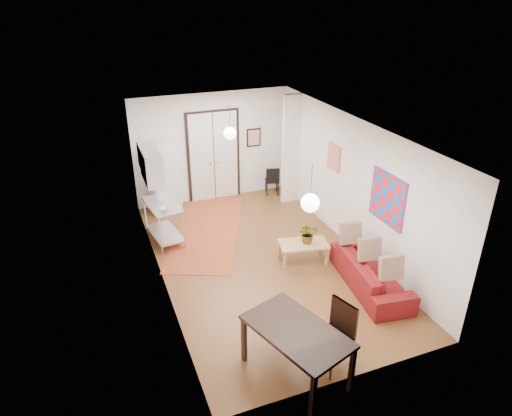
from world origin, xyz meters
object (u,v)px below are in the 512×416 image
object	(u,v)px
dining_chair_near	(329,328)
black_side_chair	(271,177)
coffee_table	(303,246)
kitchen_counter	(164,217)
fridge	(164,178)
sofa	(371,273)
dining_chair_far	(329,328)
dining_table	(297,335)

from	to	relation	value
dining_chair_near	black_side_chair	distance (m)	6.49
coffee_table	kitchen_counter	bearing A→B (deg)	142.28
dining_chair_near	black_side_chair	size ratio (longest dim) A/B	1.32
fridge	coffee_table	bearing A→B (deg)	-65.64
sofa	dining_chair_near	distance (m)	2.27
dining_chair_far	dining_chair_near	bearing A→B (deg)	0.00
coffee_table	dining_chair_far	bearing A→B (deg)	-109.03
kitchen_counter	dining_chair_far	size ratio (longest dim) A/B	1.18
coffee_table	dining_table	size ratio (longest dim) A/B	0.62
black_side_chair	sofa	bearing A→B (deg)	106.71
sofa	kitchen_counter	size ratio (longest dim) A/B	1.67
sofa	dining_table	world-z (taller)	dining_table
dining_chair_far	sofa	bearing A→B (deg)	110.51
kitchen_counter	dining_chair_near	size ratio (longest dim) A/B	1.18
sofa	fridge	world-z (taller)	fridge
sofa	fridge	xyz separation A→B (m)	(-3.04, 4.78, 0.60)
dining_table	black_side_chair	world-z (taller)	dining_table
dining_chair_near	dining_chair_far	xyz separation A→B (m)	(0.00, 0.00, 0.00)
kitchen_counter	black_side_chair	world-z (taller)	kitchen_counter
dining_chair_near	dining_chair_far	size ratio (longest dim) A/B	1.00
dining_chair_near	black_side_chair	xyz separation A→B (m)	(1.70, 6.26, -0.15)
dining_table	dining_chair_near	xyz separation A→B (m)	(0.60, 0.11, -0.15)
coffee_table	dining_table	world-z (taller)	dining_table
coffee_table	kitchen_counter	distance (m)	3.23
fridge	dining_table	world-z (taller)	fridge
dining_chair_near	coffee_table	bearing A→B (deg)	142.60
fridge	black_side_chair	size ratio (longest dim) A/B	2.22
coffee_table	dining_table	xyz separation A→B (m)	(-1.53, -2.80, 0.39)
dining_chair_far	dining_table	bearing A→B (deg)	-97.91
coffee_table	dining_chair_far	distance (m)	2.85
coffee_table	dining_chair_near	distance (m)	2.85
fridge	dining_chair_far	size ratio (longest dim) A/B	1.68
fridge	dining_chair_far	xyz separation A→B (m)	(1.29, -6.19, -0.28)
dining_table	dining_chair_near	bearing A→B (deg)	10.46
coffee_table	fridge	world-z (taller)	fridge
black_side_chair	kitchen_counter	bearing A→B (deg)	41.94
dining_chair_near	dining_chair_far	bearing A→B (deg)	0.00
dining_table	sofa	bearing A→B (deg)	32.92
coffee_table	dining_chair_near	world-z (taller)	dining_chair_near
fridge	dining_chair_near	bearing A→B (deg)	-86.22
fridge	dining_chair_far	world-z (taller)	fridge
sofa	dining_chair_far	size ratio (longest dim) A/B	1.98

